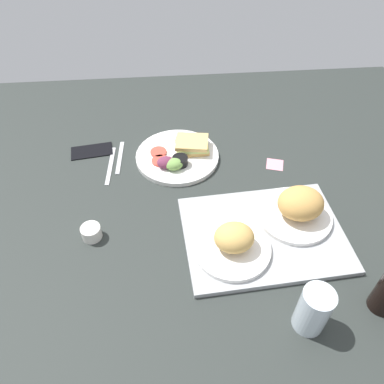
{
  "coord_description": "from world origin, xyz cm",
  "views": [
    {
      "loc": [
        8.85,
        82.23,
        86.23
      ],
      "look_at": [
        2.0,
        3.0,
        4.0
      ],
      "focal_mm": 35.25,
      "sensor_mm": 36.0,
      "label": 1
    }
  ],
  "objects": [
    {
      "name": "ground_plane",
      "position": [
        0.0,
        0.0,
        -1.5
      ],
      "size": [
        190.0,
        150.0,
        3.0
      ],
      "primitive_type": "cube",
      "color": "#282D2B"
    },
    {
      "name": "serving_tray",
      "position": [
        -17.11,
        18.34,
        0.8
      ],
      "size": [
        46.98,
        35.76,
        1.6
      ],
      "primitive_type": "cube",
      "rotation": [
        0.0,
        0.0,
        0.06
      ],
      "color": "#9EA0A3",
      "rests_on": "ground_plane"
    },
    {
      "name": "bread_plate_near",
      "position": [
        -27.7,
        13.39,
        5.75
      ],
      "size": [
        21.77,
        21.77,
        10.34
      ],
      "color": "white",
      "rests_on": "serving_tray"
    },
    {
      "name": "bread_plate_far",
      "position": [
        -7.28,
        23.22,
        4.65
      ],
      "size": [
        21.07,
        21.07,
        8.72
      ],
      "color": "white",
      "rests_on": "serving_tray"
    },
    {
      "name": "plate_with_salad",
      "position": [
        4.68,
        -17.27,
        1.7
      ],
      "size": [
        28.66,
        28.66,
        5.4
      ],
      "color": "white",
      "rests_on": "ground_plane"
    },
    {
      "name": "drinking_glass",
      "position": [
        -21.89,
        44.82,
        6.63
      ],
      "size": [
        7.39,
        7.39,
        13.25
      ],
      "primitive_type": "cylinder",
      "color": "silver",
      "rests_on": "ground_plane"
    },
    {
      "name": "espresso_cup",
      "position": [
        31.5,
        14.41,
        2.0
      ],
      "size": [
        5.6,
        5.6,
        4.0
      ],
      "primitive_type": "cylinder",
      "color": "silver",
      "rests_on": "ground_plane"
    },
    {
      "name": "fork",
      "position": [
        25.34,
        -19.68,
        0.25
      ],
      "size": [
        2.36,
        17.05,
        0.5
      ],
      "primitive_type": "cube",
      "rotation": [
        0.0,
        0.0,
        1.51
      ],
      "color": "#B7B7BC",
      "rests_on": "ground_plane"
    },
    {
      "name": "knife",
      "position": [
        28.34,
        -15.68,
        0.25
      ],
      "size": [
        2.56,
        19.05,
        0.5
      ],
      "primitive_type": "cube",
      "rotation": [
        0.0,
        0.0,
        1.51
      ],
      "color": "#B7B7BC",
      "rests_on": "ground_plane"
    },
    {
      "name": "cell_phone",
      "position": [
        35.43,
        -23.91,
        0.4
      ],
      "size": [
        15.25,
        9.09,
        0.8
      ],
      "primitive_type": "cube",
      "rotation": [
        0.0,
        0.0,
        0.14
      ],
      "color": "black",
      "rests_on": "ground_plane"
    },
    {
      "name": "sticky_note",
      "position": [
        -27.78,
        -11.47,
        0.06
      ],
      "size": [
        6.98,
        6.98,
        0.12
      ],
      "primitive_type": "cube",
      "rotation": [
        0.0,
        0.0,
        -0.29
      ],
      "color": "pink",
      "rests_on": "ground_plane"
    }
  ]
}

